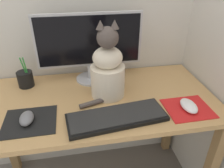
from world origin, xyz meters
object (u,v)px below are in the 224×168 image
object	(u,v)px
pen_cup	(25,79)
computer_mouse_right	(189,106)
monitor	(90,44)
computer_mouse_left	(27,118)
cat	(108,70)
keyboard	(117,117)

from	to	relation	value
pen_cup	computer_mouse_right	bearing A→B (deg)	-24.57
monitor	computer_mouse_left	size ratio (longest dim) A/B	5.86
cat	monitor	bearing A→B (deg)	113.65
computer_mouse_right	monitor	bearing A→B (deg)	138.66
keyboard	computer_mouse_right	size ratio (longest dim) A/B	3.89
computer_mouse_right	cat	xyz separation A→B (m)	(-0.35, 0.19, 0.12)
monitor	keyboard	bearing A→B (deg)	-78.71
keyboard	computer_mouse_left	xyz separation A→B (m)	(-0.38, 0.04, 0.01)
keyboard	pen_cup	world-z (taller)	pen_cup
keyboard	computer_mouse_left	size ratio (longest dim) A/B	4.66
computer_mouse_left	computer_mouse_right	bearing A→B (deg)	-2.63
keyboard	cat	bearing A→B (deg)	85.64
monitor	computer_mouse_right	xyz separation A→B (m)	(0.41, -0.36, -0.19)
computer_mouse_left	pen_cup	xyz separation A→B (m)	(-0.05, 0.32, 0.02)
cat	keyboard	bearing A→B (deg)	-85.44
computer_mouse_left	cat	bearing A→B (deg)	22.84
keyboard	computer_mouse_left	world-z (taller)	computer_mouse_left
monitor	pen_cup	xyz separation A→B (m)	(-0.36, -0.01, -0.17)
computer_mouse_right	cat	size ratio (longest dim) A/B	0.30
monitor	computer_mouse_left	world-z (taller)	monitor
computer_mouse_left	cat	xyz separation A→B (m)	(0.37, 0.16, 0.12)
computer_mouse_right	keyboard	bearing A→B (deg)	-178.21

